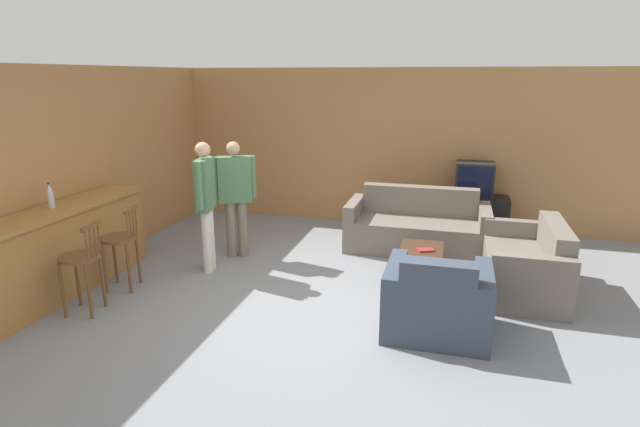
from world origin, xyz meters
TOP-DOWN VIEW (x-y plane):
  - ground_plane at (0.00, 0.00)m, footprint 24.00×24.00m
  - wall_back at (0.00, 3.54)m, footprint 9.40×0.08m
  - wall_left at (-3.24, 1.27)m, footprint 0.08×8.54m
  - bar_counter at (-2.90, -0.39)m, footprint 0.55×2.70m
  - bar_chair_near at (-2.30, -0.70)m, footprint 0.48×0.48m
  - bar_chair_mid at (-2.30, -0.05)m, footprint 0.49×0.49m
  - couch_far at (0.97, 2.30)m, footprint 2.01×0.92m
  - armchair_near at (1.36, -0.18)m, footprint 1.01×0.87m
  - loveseat_right at (2.34, 1.14)m, footprint 0.85×1.53m
  - coffee_table at (1.10, 1.17)m, footprint 0.53×0.87m
  - tv_unit at (1.75, 3.19)m, footprint 1.10×0.50m
  - tv at (1.75, 3.18)m, footprint 0.57×0.45m
  - bottle at (-2.96, -0.31)m, footprint 0.07×0.07m
  - book_on_table at (1.16, 1.18)m, footprint 0.24×0.21m
  - person_by_window at (-1.44, 1.33)m, footprint 0.53×0.36m
  - person_by_counter at (-1.57, 0.73)m, footprint 0.22×0.49m

SIDE VIEW (x-z plane):
  - ground_plane at x=0.00m, z-range 0.00..0.00m
  - loveseat_right at x=2.34m, z-range -0.11..0.73m
  - coffee_table at x=1.10m, z-range 0.13..0.50m
  - couch_far at x=0.97m, z-range -0.12..0.75m
  - armchair_near at x=1.36m, z-range -0.11..0.75m
  - tv_unit at x=1.75m, z-range 0.00..0.64m
  - book_on_table at x=1.16m, z-range 0.38..0.40m
  - bar_counter at x=-2.90m, z-range 0.00..1.03m
  - bar_chair_near at x=-2.30m, z-range 0.06..1.06m
  - bar_chair_mid at x=-2.30m, z-range 0.06..1.06m
  - tv at x=1.75m, z-range 0.64..1.18m
  - person_by_window at x=-1.44m, z-range 0.10..1.72m
  - person_by_counter at x=-1.57m, z-range 0.12..1.81m
  - bottle at x=-2.96m, z-range 1.01..1.30m
  - wall_back at x=0.00m, z-range 0.00..2.60m
  - wall_left at x=-3.24m, z-range 0.00..2.60m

